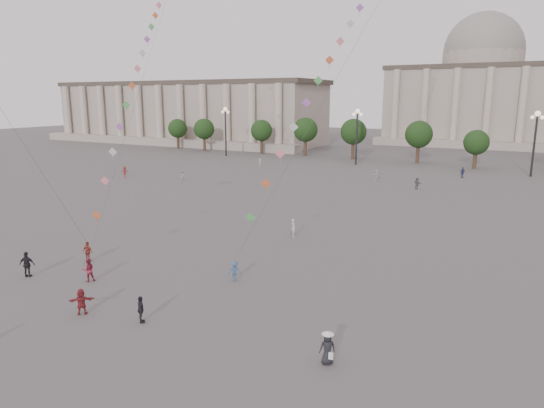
% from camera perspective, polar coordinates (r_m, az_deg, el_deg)
% --- Properties ---
extents(ground, '(360.00, 360.00, 0.00)m').
position_cam_1_polar(ground, '(27.73, -8.51, -15.05)').
color(ground, '#4E4B49').
rests_on(ground, ground).
extents(hall_west, '(84.00, 26.22, 17.20)m').
position_cam_1_polar(hall_west, '(144.87, -10.19, 10.54)').
color(hall_west, '#A5988B').
rests_on(hall_west, ground).
extents(hall_central, '(48.30, 34.30, 35.50)m').
position_cam_1_polar(hall_central, '(149.48, 23.19, 12.03)').
color(hall_central, '#A5988B').
rests_on(hall_central, ground).
extents(tree_row, '(137.12, 5.12, 8.00)m').
position_cam_1_polar(tree_row, '(98.92, 19.77, 7.45)').
color(tree_row, '#3B291D').
rests_on(tree_row, ground).
extents(lamp_post_far_west, '(2.00, 0.90, 10.65)m').
position_cam_1_polar(lamp_post_far_west, '(107.91, -5.50, 9.52)').
color(lamp_post_far_west, '#262628').
rests_on(lamp_post_far_west, ground).
extents(lamp_post_mid_west, '(2.00, 0.90, 10.65)m').
position_cam_1_polar(lamp_post_mid_west, '(94.56, 9.98, 8.98)').
color(lamp_post_mid_west, '#262628').
rests_on(lamp_post_mid_west, ground).
extents(lamp_post_mid_east, '(2.00, 0.90, 10.65)m').
position_cam_1_polar(lamp_post_mid_east, '(89.66, 28.61, 7.49)').
color(lamp_post_mid_east, '#262628').
rests_on(lamp_post_mid_east, ground).
extents(person_crowd_0, '(1.01, 0.99, 1.71)m').
position_cam_1_polar(person_crowd_0, '(84.40, 21.49, 3.47)').
color(person_crowd_0, navy).
rests_on(person_crowd_0, ground).
extents(person_crowd_1, '(0.92, 0.88, 1.50)m').
position_cam_1_polar(person_crowd_1, '(77.01, -10.45, 3.27)').
color(person_crowd_1, '#B7B8B3').
rests_on(person_crowd_1, ground).
extents(person_crowd_2, '(1.29, 1.33, 1.82)m').
position_cam_1_polar(person_crowd_2, '(82.44, -16.95, 3.65)').
color(person_crowd_2, maroon).
rests_on(person_crowd_2, ground).
extents(person_crowd_4, '(1.22, 1.60, 1.69)m').
position_cam_1_polar(person_crowd_4, '(77.57, 12.26, 3.33)').
color(person_crowd_4, silver).
rests_on(person_crowd_4, ground).
extents(person_crowd_10, '(0.61, 0.71, 1.63)m').
position_cam_1_polar(person_crowd_10, '(90.64, -1.41, 4.87)').
color(person_crowd_10, '#BAB9B5').
rests_on(person_crowd_10, ground).
extents(person_crowd_12, '(1.44, 1.44, 1.67)m').
position_cam_1_polar(person_crowd_12, '(71.80, 16.69, 2.36)').
color(person_crowd_12, slate).
rests_on(person_crowd_12, ground).
extents(person_crowd_13, '(0.73, 0.74, 1.72)m').
position_cam_1_polar(person_crowd_13, '(45.17, 2.53, -2.82)').
color(person_crowd_13, beige).
rests_on(person_crowd_13, ground).
extents(tourist_0, '(0.97, 0.44, 1.63)m').
position_cam_1_polar(tourist_0, '(41.09, -20.85, -5.27)').
color(tourist_0, maroon).
rests_on(tourist_0, ground).
extents(tourist_1, '(0.96, 0.93, 1.62)m').
position_cam_1_polar(tourist_1, '(29.47, -15.18, -11.90)').
color(tourist_1, black).
rests_on(tourist_1, ground).
extents(tourist_2, '(1.41, 1.36, 1.60)m').
position_cam_1_polar(tourist_2, '(31.64, -21.51, -10.64)').
color(tourist_2, maroon).
rests_on(tourist_2, ground).
extents(tourist_4, '(1.20, 0.91, 1.89)m').
position_cam_1_polar(tourist_4, '(39.40, -26.85, -6.37)').
color(tourist_4, black).
rests_on(tourist_4, ground).
extents(kite_flyer_0, '(0.99, 1.03, 1.67)m').
position_cam_1_polar(kite_flyer_0, '(36.82, -20.78, -7.26)').
color(kite_flyer_0, maroon).
rests_on(kite_flyer_0, ground).
extents(kite_flyer_1, '(1.08, 1.05, 1.48)m').
position_cam_1_polar(kite_flyer_1, '(34.61, -4.44, -7.88)').
color(kite_flyer_1, '#395980').
rests_on(kite_flyer_1, ground).
extents(hat_person, '(0.95, 0.89, 1.69)m').
position_cam_1_polar(hat_person, '(24.67, 6.55, -16.42)').
color(hat_person, black).
rests_on(hat_person, ground).
extents(kite_train_west, '(27.33, 46.35, 67.02)m').
position_cam_1_polar(kite_train_west, '(63.59, -13.35, 20.71)').
color(kite_train_west, '#3F3F3F').
rests_on(kite_train_west, ground).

